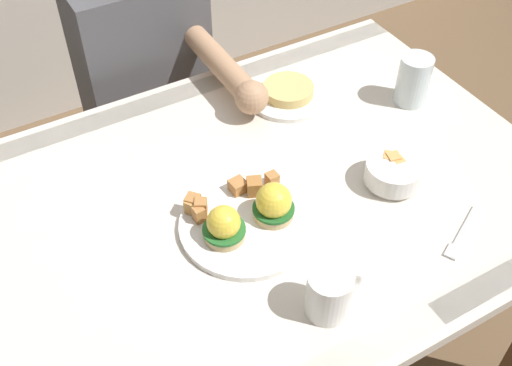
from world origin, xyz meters
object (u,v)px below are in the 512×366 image
(eggs_benedict_plate, at_px, (247,218))
(fork, at_px, (461,235))
(coffee_mug, at_px, (330,292))
(dining_table, at_px, (271,223))
(diner_person, at_px, (150,82))
(side_plate, at_px, (288,93))
(fruit_bowl, at_px, (393,172))
(water_glass_near, at_px, (413,82))

(eggs_benedict_plate, relative_size, fork, 1.85)
(fork, bearing_deg, coffee_mug, -178.43)
(dining_table, relative_size, diner_person, 1.05)
(side_plate, bearing_deg, dining_table, -127.82)
(dining_table, bearing_deg, coffee_mug, -101.90)
(dining_table, height_order, eggs_benedict_plate, eggs_benedict_plate)
(dining_table, xyz_separation_m, eggs_benedict_plate, (-0.09, -0.06, 0.13))
(side_plate, bearing_deg, diner_person, 123.64)
(fork, bearing_deg, dining_table, 131.54)
(fruit_bowl, height_order, coffee_mug, coffee_mug)
(eggs_benedict_plate, xyz_separation_m, diner_person, (0.06, 0.66, -0.12))
(fork, distance_m, diner_person, 0.94)
(water_glass_near, distance_m, diner_person, 0.71)
(diner_person, bearing_deg, fork, -71.76)
(coffee_mug, bearing_deg, dining_table, 78.10)
(eggs_benedict_plate, xyz_separation_m, coffee_mug, (0.03, -0.24, 0.02))
(eggs_benedict_plate, relative_size, side_plate, 1.35)
(fruit_bowl, bearing_deg, eggs_benedict_plate, 172.35)
(eggs_benedict_plate, relative_size, diner_person, 0.24)
(fork, bearing_deg, side_plate, 96.57)
(eggs_benedict_plate, bearing_deg, dining_table, 33.72)
(coffee_mug, distance_m, fork, 0.33)
(dining_table, distance_m, fork, 0.41)
(fruit_bowl, bearing_deg, water_glass_near, 43.23)
(coffee_mug, bearing_deg, fork, 1.57)
(dining_table, height_order, diner_person, diner_person)
(dining_table, height_order, side_plate, side_plate)
(eggs_benedict_plate, bearing_deg, fork, -32.99)
(eggs_benedict_plate, xyz_separation_m, water_glass_near, (0.54, 0.16, 0.03))
(coffee_mug, xyz_separation_m, water_glass_near, (0.51, 0.40, 0.01))
(dining_table, bearing_deg, eggs_benedict_plate, -146.28)
(fork, relative_size, water_glass_near, 1.18)
(eggs_benedict_plate, xyz_separation_m, side_plate, (0.29, 0.32, -0.01))
(dining_table, distance_m, diner_person, 0.60)
(side_plate, bearing_deg, eggs_benedict_plate, -132.62)
(eggs_benedict_plate, height_order, fruit_bowl, eggs_benedict_plate)
(coffee_mug, height_order, water_glass_near, water_glass_near)
(coffee_mug, bearing_deg, fruit_bowl, 33.28)
(fruit_bowl, relative_size, side_plate, 0.60)
(fruit_bowl, relative_size, diner_person, 0.11)
(side_plate, distance_m, diner_person, 0.43)
(side_plate, bearing_deg, fruit_bowl, -84.23)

